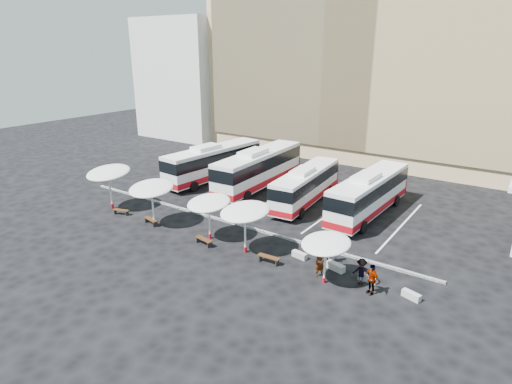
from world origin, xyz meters
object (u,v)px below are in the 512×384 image
Objects in this scene: wood_bench_0 at (121,211)px; passenger_3 at (361,272)px; sunshade_0 at (108,173)px; sunshade_4 at (326,244)px; sunshade_2 at (209,203)px; sunshade_1 at (151,188)px; bus_2 at (306,185)px; conc_bench_1 at (336,267)px; conc_bench_3 at (411,295)px; passenger_0 at (320,264)px; wood_bench_1 at (151,220)px; conc_bench_2 at (368,278)px; wood_bench_3 at (269,258)px; bus_1 at (259,168)px; bus_3 at (369,193)px; wood_bench_2 at (204,240)px; passenger_1 at (331,251)px; conc_bench_0 at (300,255)px; sunshade_3 at (245,212)px; passenger_2 at (371,279)px.

wood_bench_0 is 21.51m from passenger_3.
wood_bench_0 is (1.90, -0.54, -3.01)m from sunshade_0.
sunshade_2 is at bearing 174.79° from sunshade_4.
bus_2 is at bearing 56.30° from sunshade_1.
sunshade_1 is 15.81m from conc_bench_1.
passenger_0 reaches higher than conc_bench_3.
wood_bench_1 is 17.99m from conc_bench_2.
sunshade_0 reaches higher than wood_bench_3.
bus_2 is 7.44× the size of wood_bench_0.
passenger_0 is 2.56m from passenger_3.
bus_3 is (12.03, -0.79, -0.16)m from bus_1.
sunshade_1 is at bearing -4.41° from sunshade_0.
passenger_1 is (8.85, 2.82, 0.46)m from wood_bench_2.
wood_bench_0 is at bearing -15.95° from sunshade_0.
passenger_3 reaches higher than wood_bench_1.
passenger_1 is (14.71, 2.31, -2.31)m from sunshade_1.
wood_bench_2 reaches higher than conc_bench_2.
conc_bench_3 is at bearing -45.31° from bus_2.
conc_bench_3 is (18.93, -12.06, -1.92)m from bus_1.
conc_bench_0 is at bearing -69.02° from bus_2.
sunshade_1 reaches higher than conc_bench_3.
sunshade_0 is (-19.54, -11.77, 1.38)m from bus_3.
sunshade_4 is at bearing -5.21° from sunshade_2.
sunshade_3 reaches higher than wood_bench_3.
wood_bench_1 is at bearing -173.00° from sunshade_2.
passenger_0 is (-5.54, -0.73, 0.70)m from conc_bench_3.
bus_1 is 3.16× the size of sunshade_0.
bus_3 reaches higher than sunshade_1.
wood_bench_0 is 0.83× the size of passenger_0.
sunshade_4 is at bearing 9.25° from passenger_3.
bus_2 is 6.73× the size of passenger_1.
conc_bench_2 is at bearing -3.44° from conc_bench_0.
sunshade_2 is at bearing 7.00° from wood_bench_1.
conc_bench_2 is at bearing -38.09° from bus_1.
passenger_3 reaches higher than wood_bench_2.
passenger_0 is at bearing -46.01° from bus_1.
bus_1 reaches higher than conc_bench_1.
wood_bench_1 is (-15.76, 0.21, -2.29)m from sunshade_4.
sunshade_0 is 20.89m from passenger_1.
conc_bench_2 is at bearing 3.91° from wood_bench_0.
passenger_0 is (-0.56, 0.54, -1.76)m from sunshade_4.
sunshade_2 is 9.89m from wood_bench_0.
bus_3 is 21.57m from wood_bench_0.
sunshade_0 is 23.86m from conc_bench_2.
conc_bench_2 is at bearing 142.64° from passenger_2.
sunshade_2 reaches higher than conc_bench_2.
wood_bench_0 is (-19.56, 0.23, -2.32)m from sunshade_4.
wood_bench_1 is 13.04m from conc_bench_0.
sunshade_0 is 0.92× the size of sunshade_3.
passenger_2 reaches higher than wood_bench_0.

